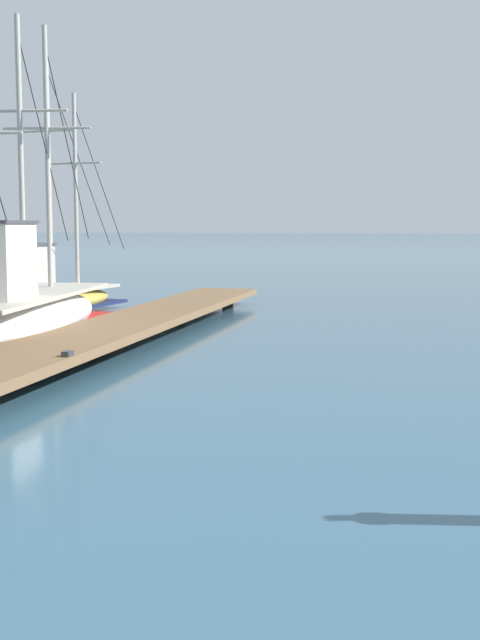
{
  "coord_description": "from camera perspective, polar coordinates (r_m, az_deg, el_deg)",
  "views": [
    {
      "loc": [
        -0.81,
        -0.71,
        2.45
      ],
      "look_at": [
        -2.63,
        8.33,
        1.4
      ],
      "focal_mm": 47.95,
      "sensor_mm": 36.0,
      "label": 1
    }
  ],
  "objects": [
    {
      "name": "floating_dock",
      "position": [
        17.0,
        -8.54,
        -0.62
      ],
      "size": [
        2.28,
        19.78,
        0.53
      ],
      "color": "brown",
      "rests_on": "ground"
    },
    {
      "name": "fishing_boat_0",
      "position": [
        17.63,
        -14.69,
        0.59
      ],
      "size": [
        2.81,
        8.63,
        6.7
      ],
      "color": "silver",
      "rests_on": "ground"
    },
    {
      "name": "fishing_boat_2",
      "position": [
        22.93,
        -12.97,
        1.57
      ],
      "size": [
        2.65,
        7.41,
        6.8
      ],
      "color": "gold",
      "rests_on": "ground"
    }
  ]
}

